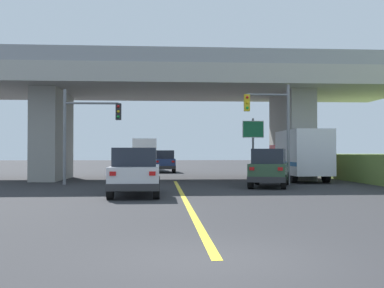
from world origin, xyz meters
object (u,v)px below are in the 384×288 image
(suv_lead, at_px, (136,172))
(sedan_oncoming, at_px, (165,161))
(suv_crossing, at_px, (269,168))
(traffic_signal_nearside, at_px, (274,121))
(traffic_signal_farside, at_px, (84,125))
(box_truck, at_px, (300,155))
(semi_truck_distant, at_px, (145,154))
(highway_sign, at_px, (253,136))

(suv_lead, xyz_separation_m, sedan_oncoming, (1.50, 23.55, -0.00))
(suv_crossing, distance_m, traffic_signal_nearside, 3.40)
(suv_crossing, xyz_separation_m, traffic_signal_farside, (-10.12, 2.70, 2.41))
(box_truck, relative_size, sedan_oncoming, 1.58)
(box_truck, bearing_deg, sedan_oncoming, 121.51)
(sedan_oncoming, xyz_separation_m, semi_truck_distant, (-1.97, 5.46, 0.65))
(semi_truck_distant, bearing_deg, suv_crossing, -73.43)
(suv_lead, height_order, traffic_signal_farside, traffic_signal_farside)
(suv_crossing, height_order, sedan_oncoming, same)
(sedan_oncoming, bearing_deg, suv_lead, -93.65)
(traffic_signal_farside, bearing_deg, box_truck, 10.33)
(traffic_signal_farside, height_order, semi_truck_distant, traffic_signal_farside)
(sedan_oncoming, relative_size, highway_sign, 1.11)
(box_truck, height_order, sedan_oncoming, box_truck)
(traffic_signal_farside, bearing_deg, traffic_signal_nearside, -3.64)
(suv_lead, relative_size, highway_sign, 1.18)
(suv_crossing, height_order, traffic_signal_farside, traffic_signal_farside)
(sedan_oncoming, bearing_deg, highway_sign, -67.33)
(traffic_signal_farside, bearing_deg, suv_lead, -65.46)
(box_truck, height_order, highway_sign, highway_sign)
(traffic_signal_nearside, bearing_deg, sedan_oncoming, 109.61)
(suv_crossing, bearing_deg, highway_sign, 104.80)
(traffic_signal_farside, xyz_separation_m, highway_sign, (10.38, 2.97, -0.51))
(suv_lead, relative_size, suv_crossing, 1.01)
(semi_truck_distant, bearing_deg, highway_sign, -68.14)
(traffic_signal_nearside, height_order, highway_sign, traffic_signal_nearside)
(box_truck, relative_size, highway_sign, 1.76)
(suv_lead, bearing_deg, traffic_signal_nearside, 40.75)
(semi_truck_distant, bearing_deg, box_truck, -61.55)
(suv_crossing, distance_m, semi_truck_distant, 25.57)
(highway_sign, bearing_deg, traffic_signal_farside, -164.01)
(suv_lead, xyz_separation_m, semi_truck_distant, (-0.47, 29.01, 0.65))
(suv_lead, relative_size, traffic_signal_farside, 0.88)
(suv_lead, height_order, semi_truck_distant, semi_truck_distant)
(traffic_signal_nearside, relative_size, highway_sign, 1.41)
(suv_lead, distance_m, sedan_oncoming, 23.59)
(sedan_oncoming, distance_m, traffic_signal_farside, 17.20)
(box_truck, height_order, semi_truck_distant, box_truck)
(box_truck, xyz_separation_m, semi_truck_distant, (-10.50, 19.37, -0.01))
(sedan_oncoming, relative_size, semi_truck_distant, 0.66)
(highway_sign, height_order, semi_truck_distant, highway_sign)
(suv_lead, distance_m, traffic_signal_farside, 8.28)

